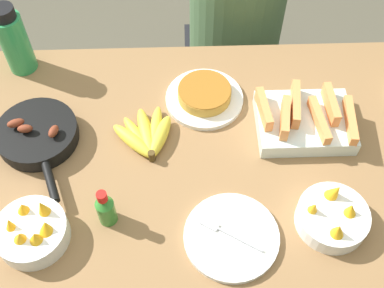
{
  "coord_description": "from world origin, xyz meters",
  "views": [
    {
      "loc": [
        -0.03,
        -0.78,
        1.88
      ],
      "look_at": [
        0.0,
        0.0,
        0.76
      ],
      "focal_mm": 45.0,
      "sensor_mm": 36.0,
      "label": 1
    }
  ],
  "objects_px": {
    "banana_bunch": "(147,136)",
    "frittata_plate_side": "(204,96)",
    "fruit_bowl_mango": "(32,231)",
    "empty_plate_near_front": "(231,237)",
    "person_figure": "(233,48)",
    "fruit_bowl_citrus": "(332,217)",
    "skillet": "(38,135)",
    "water_bottle": "(14,41)",
    "melon_tray": "(304,120)",
    "hot_sauce_bottle": "(106,208)"
  },
  "relations": [
    {
      "from": "banana_bunch",
      "to": "frittata_plate_side",
      "type": "xyz_separation_m",
      "value": [
        0.17,
        0.15,
        0.0
      ]
    },
    {
      "from": "frittata_plate_side",
      "to": "fruit_bowl_mango",
      "type": "height_order",
      "value": "fruit_bowl_mango"
    },
    {
      "from": "empty_plate_near_front",
      "to": "person_figure",
      "type": "relative_size",
      "value": 0.22
    },
    {
      "from": "fruit_bowl_citrus",
      "to": "skillet",
      "type": "bearing_deg",
      "value": 160.11
    },
    {
      "from": "banana_bunch",
      "to": "fruit_bowl_mango",
      "type": "relative_size",
      "value": 1.1
    },
    {
      "from": "banana_bunch",
      "to": "fruit_bowl_mango",
      "type": "xyz_separation_m",
      "value": [
        -0.28,
        -0.3,
        0.02
      ]
    },
    {
      "from": "fruit_bowl_mango",
      "to": "water_bottle",
      "type": "distance_m",
      "value": 0.63
    },
    {
      "from": "melon_tray",
      "to": "person_figure",
      "type": "height_order",
      "value": "person_figure"
    },
    {
      "from": "frittata_plate_side",
      "to": "hot_sauce_bottle",
      "type": "bearing_deg",
      "value": -124.2
    },
    {
      "from": "fruit_bowl_mango",
      "to": "fruit_bowl_citrus",
      "type": "xyz_separation_m",
      "value": [
        0.76,
        0.02,
        -0.0
      ]
    },
    {
      "from": "banana_bunch",
      "to": "person_figure",
      "type": "distance_m",
      "value": 0.79
    },
    {
      "from": "banana_bunch",
      "to": "melon_tray",
      "type": "height_order",
      "value": "melon_tray"
    },
    {
      "from": "fruit_bowl_citrus",
      "to": "person_figure",
      "type": "height_order",
      "value": "person_figure"
    },
    {
      "from": "banana_bunch",
      "to": "person_figure",
      "type": "bearing_deg",
      "value": 63.7
    },
    {
      "from": "banana_bunch",
      "to": "fruit_bowl_citrus",
      "type": "bearing_deg",
      "value": -30.16
    },
    {
      "from": "fruit_bowl_mango",
      "to": "hot_sauce_bottle",
      "type": "bearing_deg",
      "value": 14.21
    },
    {
      "from": "frittata_plate_side",
      "to": "fruit_bowl_mango",
      "type": "bearing_deg",
      "value": -135.62
    },
    {
      "from": "melon_tray",
      "to": "skillet",
      "type": "height_order",
      "value": "melon_tray"
    },
    {
      "from": "melon_tray",
      "to": "skillet",
      "type": "relative_size",
      "value": 0.8
    },
    {
      "from": "water_bottle",
      "to": "hot_sauce_bottle",
      "type": "height_order",
      "value": "water_bottle"
    },
    {
      "from": "skillet",
      "to": "fruit_bowl_mango",
      "type": "bearing_deg",
      "value": -13.97
    },
    {
      "from": "fruit_bowl_citrus",
      "to": "hot_sauce_bottle",
      "type": "bearing_deg",
      "value": 177.15
    },
    {
      "from": "frittata_plate_side",
      "to": "hot_sauce_bottle",
      "type": "height_order",
      "value": "hot_sauce_bottle"
    },
    {
      "from": "fruit_bowl_citrus",
      "to": "water_bottle",
      "type": "xyz_separation_m",
      "value": [
        -0.89,
        0.59,
        0.08
      ]
    },
    {
      "from": "banana_bunch",
      "to": "melon_tray",
      "type": "distance_m",
      "value": 0.46
    },
    {
      "from": "fruit_bowl_mango",
      "to": "hot_sauce_bottle",
      "type": "height_order",
      "value": "hot_sauce_bottle"
    },
    {
      "from": "frittata_plate_side",
      "to": "water_bottle",
      "type": "relative_size",
      "value": 1.0
    },
    {
      "from": "melon_tray",
      "to": "frittata_plate_side",
      "type": "bearing_deg",
      "value": 158.25
    },
    {
      "from": "fruit_bowl_mango",
      "to": "person_figure",
      "type": "height_order",
      "value": "person_figure"
    },
    {
      "from": "banana_bunch",
      "to": "fruit_bowl_citrus",
      "type": "distance_m",
      "value": 0.56
    },
    {
      "from": "empty_plate_near_front",
      "to": "hot_sauce_bottle",
      "type": "xyz_separation_m",
      "value": [
        -0.32,
        0.06,
        0.05
      ]
    },
    {
      "from": "person_figure",
      "to": "fruit_bowl_mango",
      "type": "bearing_deg",
      "value": -122.33
    },
    {
      "from": "empty_plate_near_front",
      "to": "fruit_bowl_mango",
      "type": "xyz_separation_m",
      "value": [
        -0.5,
        0.02,
        0.03
      ]
    },
    {
      "from": "melon_tray",
      "to": "fruit_bowl_mango",
      "type": "bearing_deg",
      "value": -156.04
    },
    {
      "from": "frittata_plate_side",
      "to": "fruit_bowl_citrus",
      "type": "xyz_separation_m",
      "value": [
        0.31,
        -0.43,
        0.01
      ]
    },
    {
      "from": "hot_sauce_bottle",
      "to": "empty_plate_near_front",
      "type": "bearing_deg",
      "value": -11.53
    },
    {
      "from": "melon_tray",
      "to": "hot_sauce_bottle",
      "type": "bearing_deg",
      "value": -153.1
    },
    {
      "from": "hot_sauce_bottle",
      "to": "person_figure",
      "type": "height_order",
      "value": "person_figure"
    },
    {
      "from": "banana_bunch",
      "to": "water_bottle",
      "type": "height_order",
      "value": "water_bottle"
    },
    {
      "from": "banana_bunch",
      "to": "person_figure",
      "type": "xyz_separation_m",
      "value": [
        0.33,
        0.66,
        -0.29
      ]
    },
    {
      "from": "banana_bunch",
      "to": "hot_sauce_bottle",
      "type": "height_order",
      "value": "hot_sauce_bottle"
    },
    {
      "from": "melon_tray",
      "to": "empty_plate_near_front",
      "type": "xyz_separation_m",
      "value": [
        -0.24,
        -0.35,
        -0.03
      ]
    },
    {
      "from": "person_figure",
      "to": "empty_plate_near_front",
      "type": "bearing_deg",
      "value": -96.13
    },
    {
      "from": "hot_sauce_bottle",
      "to": "water_bottle",
      "type": "bearing_deg",
      "value": 119.21
    },
    {
      "from": "empty_plate_near_front",
      "to": "hot_sauce_bottle",
      "type": "relative_size",
      "value": 1.85
    },
    {
      "from": "melon_tray",
      "to": "hot_sauce_bottle",
      "type": "xyz_separation_m",
      "value": [
        -0.56,
        -0.28,
        0.02
      ]
    },
    {
      "from": "hot_sauce_bottle",
      "to": "fruit_bowl_citrus",
      "type": "bearing_deg",
      "value": -2.85
    },
    {
      "from": "fruit_bowl_citrus",
      "to": "melon_tray",
      "type": "bearing_deg",
      "value": 93.79
    },
    {
      "from": "banana_bunch",
      "to": "hot_sauce_bottle",
      "type": "bearing_deg",
      "value": -110.96
    },
    {
      "from": "frittata_plate_side",
      "to": "empty_plate_near_front",
      "type": "height_order",
      "value": "frittata_plate_side"
    }
  ]
}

